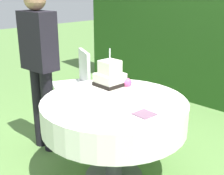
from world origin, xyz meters
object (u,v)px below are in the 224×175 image
object	(u,v)px
standing_person	(40,61)
serving_plate_near	(112,123)
garden_chair	(77,80)
wedding_cake	(110,84)
cake_table	(114,114)
napkin_stack	(144,114)
serving_plate_far	(166,108)
serving_plate_left	(64,98)

from	to	relation	value
standing_person	serving_plate_near	bearing A→B (deg)	-9.58
serving_plate_near	garden_chair	xyz separation A→B (m)	(-1.44, 0.85, -0.19)
serving_plate_near	wedding_cake	bearing A→B (deg)	136.24
cake_table	serving_plate_near	distance (m)	0.46
serving_plate_near	napkin_stack	distance (m)	0.28
cake_table	napkin_stack	bearing A→B (deg)	-8.53
serving_plate_far	garden_chair	size ratio (longest dim) A/B	0.11
serving_plate_near	serving_plate_left	world-z (taller)	same
serving_plate_far	standing_person	distance (m)	1.33
cake_table	serving_plate_left	bearing A→B (deg)	-139.92
serving_plate_far	serving_plate_left	size ratio (longest dim) A/B	0.99
cake_table	serving_plate_far	world-z (taller)	serving_plate_far
garden_chair	serving_plate_far	bearing A→B (deg)	-13.82
serving_plate_near	serving_plate_far	world-z (taller)	same
serving_plate_near	serving_plate_far	distance (m)	0.48
serving_plate_far	standing_person	size ratio (longest dim) A/B	0.06
serving_plate_far	standing_person	xyz separation A→B (m)	(-1.29, -0.27, 0.19)
wedding_cake	standing_person	distance (m)	0.83
garden_chair	standing_person	size ratio (longest dim) A/B	0.56
cake_table	napkin_stack	distance (m)	0.38
napkin_stack	garden_chair	bearing A→B (deg)	159.00
garden_chair	serving_plate_near	bearing A→B (deg)	-30.53
garden_chair	serving_plate_left	bearing A→B (deg)	-44.00
serving_plate_near	standing_person	size ratio (longest dim) A/B	0.08
serving_plate_far	serving_plate_left	world-z (taller)	same
wedding_cake	serving_plate_near	bearing A→B (deg)	-43.76
serving_plate_near	serving_plate_left	bearing A→B (deg)	174.70
wedding_cake	garden_chair	bearing A→B (deg)	154.98
serving_plate_far	garden_chair	distance (m)	1.61
wedding_cake	serving_plate_far	bearing A→B (deg)	14.48
cake_table	serving_plate_left	size ratio (longest dim) A/B	11.65
napkin_stack	standing_person	xyz separation A→B (m)	(-1.24, -0.07, 0.20)
standing_person	serving_plate_left	bearing A→B (deg)	-14.22
wedding_cake	serving_plate_near	distance (m)	0.51
wedding_cake	garden_chair	distance (m)	1.23
serving_plate_left	garden_chair	world-z (taller)	garden_chair
serving_plate_far	napkin_stack	size ratio (longest dim) A/B	0.75
garden_chair	napkin_stack	bearing A→B (deg)	-21.00
napkin_stack	standing_person	world-z (taller)	standing_person
serving_plate_left	serving_plate_near	bearing A→B (deg)	-5.30
serving_plate_far	serving_plate_left	distance (m)	0.84
wedding_cake	serving_plate_far	size ratio (longest dim) A/B	4.07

